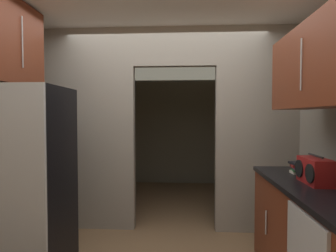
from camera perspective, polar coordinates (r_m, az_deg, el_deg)
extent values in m
cube|color=#9E998C|center=(3.84, -15.92, -0.66)|extent=(1.24, 0.12, 2.58)
cube|color=#9E998C|center=(3.73, 17.35, -0.75)|extent=(1.02, 0.12, 2.58)
cube|color=#9E998C|center=(3.72, 1.34, 15.58)|extent=(1.04, 0.12, 0.49)
cube|color=gray|center=(6.21, 1.21, 0.44)|extent=(3.30, 0.10, 2.58)
cube|color=gray|center=(5.24, -17.10, 0.05)|extent=(0.10, 2.58, 2.58)
cube|color=gray|center=(5.09, 18.88, -0.03)|extent=(0.10, 2.58, 2.58)
cube|color=black|center=(2.99, -27.16, -9.78)|extent=(0.79, 0.65, 1.73)
cube|color=maroon|center=(2.69, 28.55, -20.57)|extent=(0.63, 1.69, 0.88)
cube|color=black|center=(2.55, 28.73, -10.95)|extent=(0.67, 1.69, 0.04)
cylinder|color=#B7BABC|center=(2.90, 19.12, -17.86)|extent=(0.01, 0.01, 0.22)
cube|color=maroon|center=(2.52, 29.12, 10.81)|extent=(0.34, 1.52, 0.66)
cylinder|color=#B7BABC|center=(2.45, 25.21, 11.14)|extent=(0.01, 0.01, 0.40)
cube|color=maroon|center=(3.19, -30.14, 14.36)|extent=(0.34, 0.87, 0.80)
cylinder|color=#B7BABC|center=(3.09, -27.23, 14.79)|extent=(0.01, 0.01, 0.48)
cube|color=maroon|center=(2.58, 27.53, -8.02)|extent=(0.17, 0.34, 0.21)
cylinder|color=#262626|center=(2.56, 27.58, -5.31)|extent=(0.02, 0.24, 0.02)
cylinder|color=black|center=(2.45, 26.61, -8.53)|extent=(0.01, 0.14, 0.14)
cylinder|color=black|center=(2.64, 24.84, -7.76)|extent=(0.01, 0.14, 0.14)
cube|color=beige|center=(2.96, 24.67, -8.47)|extent=(0.12, 0.12, 0.03)
cube|color=#388C47|center=(2.95, 24.82, -8.14)|extent=(0.14, 0.15, 0.01)
cube|color=#8C3893|center=(2.96, 24.91, -7.75)|extent=(0.12, 0.13, 0.02)
cube|color=red|center=(2.95, 24.77, -7.29)|extent=(0.14, 0.13, 0.03)
cube|color=black|center=(2.94, 24.65, -6.83)|extent=(0.14, 0.15, 0.02)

